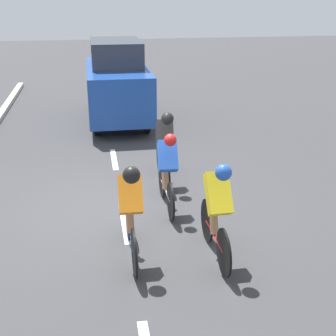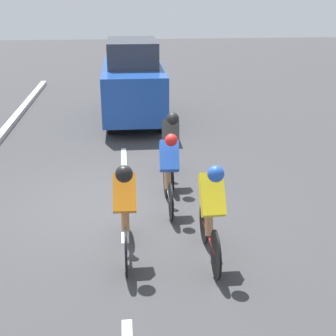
{
  "view_description": "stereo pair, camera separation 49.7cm",
  "coord_description": "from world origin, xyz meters",
  "px_view_note": "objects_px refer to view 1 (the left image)",
  "views": [
    {
      "loc": [
        0.43,
        7.61,
        3.67
      ],
      "look_at": [
        -0.73,
        0.62,
        0.95
      ],
      "focal_mm": 50.0,
      "sensor_mm": 36.0,
      "label": 1
    },
    {
      "loc": [
        -0.06,
        7.67,
        3.67
      ],
      "look_at": [
        -0.73,
        0.62,
        0.95
      ],
      "focal_mm": 50.0,
      "sensor_mm": 36.0,
      "label": 2
    }
  ],
  "objects_px": {
    "cyclist_black": "(164,145)",
    "cyclist_yellow": "(217,208)",
    "support_car": "(117,82)",
    "cyclist_orange": "(131,209)",
    "cyclist_blue": "(167,169)"
  },
  "relations": [
    {
      "from": "cyclist_black",
      "to": "cyclist_yellow",
      "type": "height_order",
      "value": "cyclist_yellow"
    },
    {
      "from": "cyclist_black",
      "to": "cyclist_yellow",
      "type": "distance_m",
      "value": 2.96
    },
    {
      "from": "cyclist_black",
      "to": "support_car",
      "type": "height_order",
      "value": "support_car"
    },
    {
      "from": "cyclist_orange",
      "to": "cyclist_blue",
      "type": "relative_size",
      "value": 1.05
    },
    {
      "from": "cyclist_orange",
      "to": "cyclist_blue",
      "type": "height_order",
      "value": "cyclist_orange"
    },
    {
      "from": "cyclist_black",
      "to": "cyclist_yellow",
      "type": "relative_size",
      "value": 1.02
    },
    {
      "from": "cyclist_black",
      "to": "cyclist_orange",
      "type": "distance_m",
      "value": 2.88
    },
    {
      "from": "cyclist_orange",
      "to": "cyclist_blue",
      "type": "bearing_deg",
      "value": -116.57
    },
    {
      "from": "cyclist_black",
      "to": "support_car",
      "type": "xyz_separation_m",
      "value": [
        0.6,
        -4.9,
        0.33
      ]
    },
    {
      "from": "cyclist_orange",
      "to": "support_car",
      "type": "xyz_separation_m",
      "value": [
        -0.31,
        -7.64,
        0.34
      ]
    },
    {
      "from": "cyclist_black",
      "to": "cyclist_orange",
      "type": "bearing_deg",
      "value": 71.58
    },
    {
      "from": "support_car",
      "to": "cyclist_blue",
      "type": "bearing_deg",
      "value": 94.26
    },
    {
      "from": "support_car",
      "to": "cyclist_black",
      "type": "bearing_deg",
      "value": 96.95
    },
    {
      "from": "cyclist_orange",
      "to": "cyclist_blue",
      "type": "distance_m",
      "value": 1.72
    },
    {
      "from": "cyclist_black",
      "to": "cyclist_orange",
      "type": "relative_size",
      "value": 0.96
    }
  ]
}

